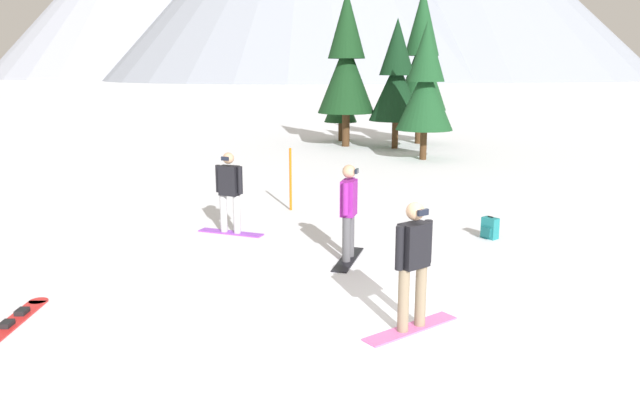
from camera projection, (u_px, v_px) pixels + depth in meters
name	position (u px, v px, depth m)	size (l,w,h in m)	color
ground_plane	(406.00, 315.00, 8.56)	(800.00, 800.00, 0.00)	white
snowboarder_foreground	(413.00, 263.00, 7.89)	(1.35, 1.19, 1.76)	pink
snowboarder_midground	(349.00, 210.00, 10.85)	(0.59, 1.52, 1.78)	black
snowboarder_background	(229.00, 191.00, 12.66)	(1.48, 0.72, 1.74)	#993FD8
loose_snowboard_near_right	(15.00, 320.00, 8.34)	(0.37, 1.72, 0.09)	red
backpack_teal	(490.00, 228.00, 12.42)	(0.37, 0.38, 0.47)	#1E7A7F
trail_marker_pole	(291.00, 179.00, 14.82)	(0.06, 0.06, 1.56)	orange
pine_tree_young	(341.00, 94.00, 29.10)	(1.60, 1.60, 4.19)	#472D19
pine_tree_tall	(346.00, 62.00, 26.68)	(2.56, 2.56, 6.88)	#472D19
pine_tree_slender	(421.00, 60.00, 27.69)	(2.43, 2.43, 7.14)	#472D19
pine_tree_leaning	(426.00, 85.00, 22.81)	(2.19, 2.19, 5.25)	#472D19
pine_tree_short	(396.00, 78.00, 26.09)	(2.35, 2.35, 5.62)	#472D19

